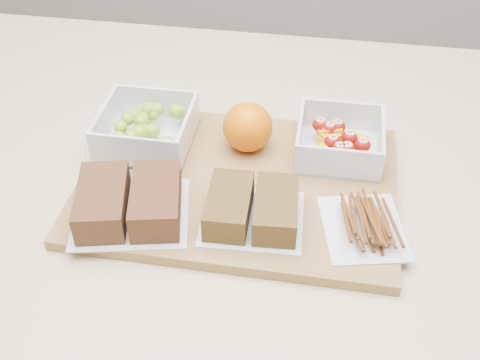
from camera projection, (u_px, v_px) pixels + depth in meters
The scene contains 7 objects.
cutting_board at pixel (238, 185), 0.81m from camera, with size 0.42×0.30×0.02m, color olive.
grape_container at pixel (148, 129), 0.85m from camera, with size 0.13×0.13×0.05m.
fruit_container at pixel (339, 142), 0.83m from camera, with size 0.12×0.12×0.05m.
orange at pixel (248, 127), 0.83m from camera, with size 0.07×0.07×0.07m, color orange.
sandwich_bag_left at pixel (129, 202), 0.74m from camera, with size 0.16×0.15×0.04m.
sandwich_bag_center at pixel (252, 208), 0.73m from camera, with size 0.13×0.12×0.04m.
pretzel_bag at pixel (364, 221), 0.73m from camera, with size 0.12×0.13×0.03m.
Camera 1 is at (0.11, -0.60, 1.44)m, focal length 45.00 mm.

